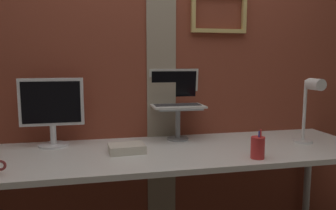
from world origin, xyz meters
The scene contains 8 objects.
brick_wall_back centered at (0.00, 0.43, 1.17)m, with size 3.69×0.16×2.33m.
desk centered at (0.04, 0.01, 0.69)m, with size 2.36×0.71×0.76m.
monitor centered at (-0.64, 0.25, 1.00)m, with size 0.37×0.18×0.41m.
laptop_stand centered at (0.14, 0.25, 0.90)m, with size 0.28×0.22×0.22m.
laptop centered at (0.14, 0.31, 1.04)m, with size 0.34×0.24×0.24m.
desk_lamp centered at (0.90, -0.04, 1.01)m, with size 0.12×0.20×0.41m.
pen_cup centered at (0.45, -0.24, 0.81)m, with size 0.07×0.07×0.16m.
paper_clutter_stack centered at (-0.22, 0.01, 0.78)m, with size 0.20×0.14×0.05m, color silver.
Camera 1 is at (-0.37, -1.79, 1.27)m, focal length 34.91 mm.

